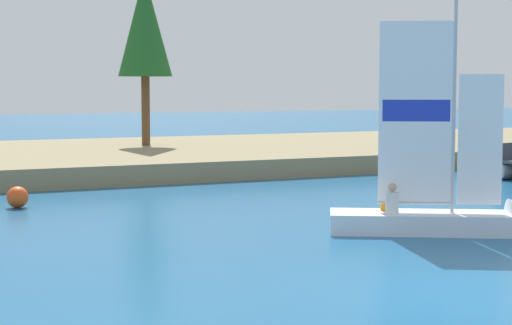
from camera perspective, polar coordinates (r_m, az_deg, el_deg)
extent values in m
plane|color=#195684|center=(13.96, 13.20, -8.67)|extent=(200.00, 200.00, 0.00)
cube|color=#897A56|center=(36.06, -11.63, 0.28)|extent=(80.00, 15.59, 0.72)
cylinder|color=brown|center=(38.34, -7.44, 3.47)|extent=(0.38, 0.38, 3.10)
cone|color=#1E5B23|center=(38.43, -7.51, 9.20)|extent=(2.41, 2.41, 4.58)
cube|color=silver|center=(19.64, 11.73, -4.00)|extent=(4.59, 3.40, 0.46)
cylinder|color=#B7B7BC|center=(19.47, 13.21, 3.86)|extent=(0.08, 0.08, 4.92)
cube|color=white|center=(19.37, 10.74, 3.36)|extent=(1.46, 0.87, 4.06)
cube|color=#1E33B2|center=(19.37, 10.74, 3.46)|extent=(1.32, 0.79, 0.49)
cube|color=white|center=(19.60, 14.88, 1.50)|extent=(0.87, 0.52, 2.93)
cylinder|color=#B7B7BC|center=(19.54, 10.64, -2.69)|extent=(1.48, 0.89, 0.06)
cube|color=silver|center=(19.21, 9.16, -2.72)|extent=(0.34, 0.31, 0.49)
sphere|color=tan|center=(19.17, 9.17, -1.67)|extent=(0.20, 0.20, 0.20)
cube|color=orange|center=(19.75, 8.80, -2.41)|extent=(0.34, 0.31, 0.56)
sphere|color=tan|center=(19.71, 8.82, -1.28)|extent=(0.20, 0.20, 0.20)
sphere|color=#E54C19|center=(24.13, -15.78, -2.26)|extent=(0.59, 0.59, 0.59)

